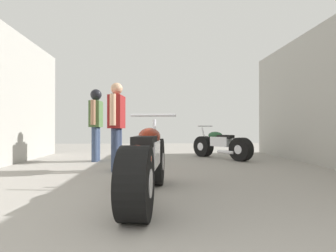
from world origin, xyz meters
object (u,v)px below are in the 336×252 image
(motorcycle_maroon_cruiser, at_px, (146,163))
(mechanic_with_helmet, at_px, (96,118))
(motorcycle_black_naked, at_px, (222,145))
(mechanic_in_blue, at_px, (117,121))

(motorcycle_maroon_cruiser, relative_size, mechanic_with_helmet, 1.23)
(motorcycle_maroon_cruiser, height_order, motorcycle_black_naked, motorcycle_maroon_cruiser)
(mechanic_with_helmet, bearing_deg, mechanic_in_blue, -65.04)
(mechanic_in_blue, distance_m, mechanic_with_helmet, 1.59)
(motorcycle_black_naked, distance_m, mechanic_with_helmet, 3.14)
(motorcycle_maroon_cruiser, bearing_deg, mechanic_with_helmet, 110.27)
(motorcycle_black_naked, bearing_deg, mechanic_with_helmet, -174.32)
(mechanic_with_helmet, bearing_deg, motorcycle_maroon_cruiser, -69.73)
(mechanic_with_helmet, bearing_deg, motorcycle_black_naked, 5.68)
(motorcycle_maroon_cruiser, bearing_deg, mechanic_in_blue, 106.61)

